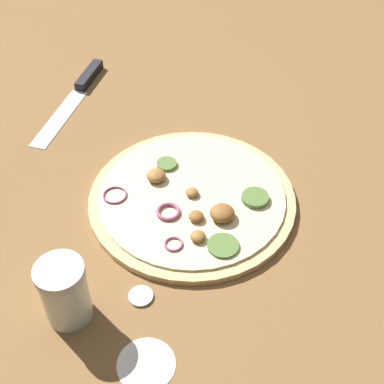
{
  "coord_description": "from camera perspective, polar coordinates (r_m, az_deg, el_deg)",
  "views": [
    {
      "loc": [
        0.23,
        0.55,
        0.61
      ],
      "look_at": [
        0.0,
        0.0,
        0.02
      ],
      "focal_mm": 50.0,
      "sensor_mm": 36.0,
      "label": 1
    }
  ],
  "objects": [
    {
      "name": "knife",
      "position": [
        1.11,
        -11.78,
        10.89
      ],
      "size": [
        0.2,
        0.23,
        0.02
      ],
      "rotation": [
        0.0,
        0.0,
        0.89
      ],
      "color": "silver",
      "rests_on": "ground_plane"
    },
    {
      "name": "flour_patch",
      "position": [
        0.69,
        -4.91,
        -17.83
      ],
      "size": [
        0.07,
        0.07,
        0.0
      ],
      "color": "white",
      "rests_on": "ground_plane"
    },
    {
      "name": "ground_plane",
      "position": [
        0.85,
        0.0,
        -1.0
      ],
      "size": [
        3.0,
        3.0,
        0.0
      ],
      "primitive_type": "plane",
      "color": "brown"
    },
    {
      "name": "spice_jar",
      "position": [
        0.7,
        -13.42,
        -10.37
      ],
      "size": [
        0.06,
        0.06,
        0.1
      ],
      "color": "silver",
      "rests_on": "ground_plane"
    },
    {
      "name": "loose_cap",
      "position": [
        0.74,
        -5.49,
        -10.91
      ],
      "size": [
        0.03,
        0.03,
        0.01
      ],
      "color": "#B2B2B7",
      "rests_on": "ground_plane"
    },
    {
      "name": "pizza",
      "position": [
        0.85,
        0.04,
        -0.7
      ],
      "size": [
        0.33,
        0.33,
        0.03
      ],
      "color": "#D6B77A",
      "rests_on": "ground_plane"
    }
  ]
}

